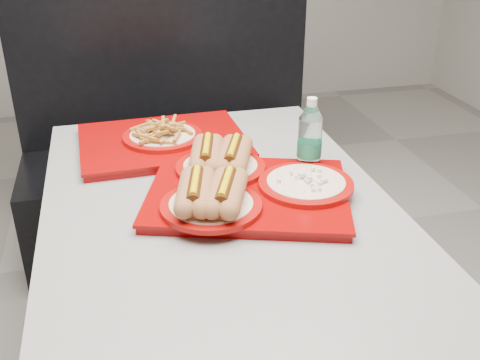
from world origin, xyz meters
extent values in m
cylinder|color=black|center=(0.00, 0.00, 0.38)|extent=(0.11, 0.11, 0.66)
cube|color=black|center=(0.00, 0.00, 0.70)|extent=(0.92, 1.42, 0.01)
cube|color=gray|center=(0.00, 0.00, 0.73)|extent=(0.90, 1.40, 0.04)
cube|color=black|center=(0.00, 1.02, 0.23)|extent=(1.30, 0.55, 0.45)
cube|color=black|center=(0.00, 1.26, 0.80)|extent=(1.30, 0.10, 1.10)
cube|color=#7F0303|center=(0.08, 0.03, 0.76)|extent=(0.60, 0.53, 0.02)
cube|color=#7F0303|center=(0.08, 0.03, 0.77)|extent=(0.62, 0.54, 0.01)
cylinder|color=#8E0704|center=(-0.03, -0.04, 0.79)|extent=(0.25, 0.25, 0.01)
cylinder|color=white|center=(-0.03, -0.04, 0.79)|extent=(0.21, 0.21, 0.01)
cylinder|color=#8E0704|center=(0.03, 0.17, 0.79)|extent=(0.25, 0.25, 0.01)
cylinder|color=white|center=(0.03, 0.17, 0.79)|extent=(0.21, 0.21, 0.01)
cylinder|color=#8E0704|center=(0.23, 0.01, 0.79)|extent=(0.25, 0.25, 0.01)
cylinder|color=white|center=(0.23, 0.01, 0.79)|extent=(0.21, 0.21, 0.01)
cube|color=#7F0303|center=(-0.10, 0.43, 0.76)|extent=(0.52, 0.41, 0.02)
cube|color=#7F0303|center=(-0.10, 0.43, 0.77)|extent=(0.53, 0.42, 0.01)
cylinder|color=#8E0704|center=(-0.10, 0.43, 0.79)|extent=(0.25, 0.25, 0.01)
cylinder|color=white|center=(-0.10, 0.43, 0.79)|extent=(0.21, 0.21, 0.01)
cylinder|color=silver|center=(0.29, 0.15, 0.83)|extent=(0.07, 0.07, 0.16)
cylinder|color=#175D40|center=(0.29, 0.15, 0.82)|extent=(0.07, 0.07, 0.05)
cone|color=silver|center=(0.29, 0.15, 0.93)|extent=(0.07, 0.07, 0.04)
cylinder|color=silver|center=(0.29, 0.15, 0.96)|extent=(0.03, 0.03, 0.02)
camera|label=1|loc=(-0.25, -1.22, 1.47)|focal=42.00mm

